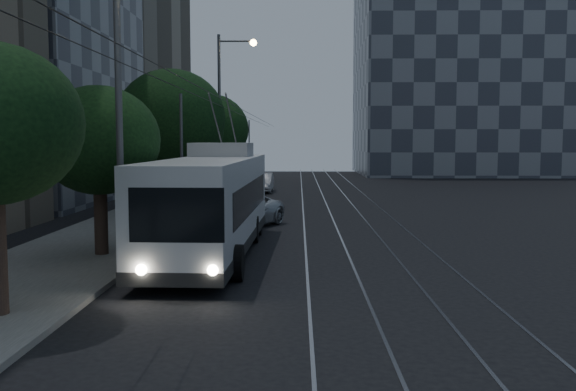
# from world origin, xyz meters

# --- Properties ---
(ground) EXTENTS (120.00, 120.00, 0.00)m
(ground) POSITION_xyz_m (0.00, 0.00, 0.00)
(ground) COLOR black
(ground) RESTS_ON ground
(sidewalk) EXTENTS (5.00, 90.00, 0.15)m
(sidewalk) POSITION_xyz_m (-7.50, 20.00, 0.07)
(sidewalk) COLOR #65625E
(sidewalk) RESTS_ON ground
(tram_rails) EXTENTS (4.52, 90.00, 0.02)m
(tram_rails) POSITION_xyz_m (2.50, 20.00, 0.01)
(tram_rails) COLOR gray
(tram_rails) RESTS_ON ground
(overhead_wires) EXTENTS (2.23, 90.00, 6.00)m
(overhead_wires) POSITION_xyz_m (-4.97, 20.00, 3.47)
(overhead_wires) COLOR black
(overhead_wires) RESTS_ON ground
(building_distant_right) EXTENTS (22.00, 18.00, 24.00)m
(building_distant_right) POSITION_xyz_m (18.00, 55.00, 12.00)
(building_distant_right) COLOR #3A3E49
(building_distant_right) RESTS_ON ground
(trolleybus) EXTENTS (3.02, 12.82, 5.63)m
(trolleybus) POSITION_xyz_m (-2.93, 2.57, 1.76)
(trolleybus) COLOR silver
(trolleybus) RESTS_ON ground
(pickup_silver) EXTENTS (4.42, 5.86, 1.48)m
(pickup_silver) POSITION_xyz_m (-2.70, 9.17, 0.74)
(pickup_silver) COLOR silver
(pickup_silver) RESTS_ON ground
(car_white_a) EXTENTS (3.32, 4.90, 1.55)m
(car_white_a) POSITION_xyz_m (-3.78, 14.63, 0.78)
(car_white_a) COLOR #B7B7BB
(car_white_a) RESTS_ON ground
(car_white_b) EXTENTS (2.40, 4.78, 1.33)m
(car_white_b) POSITION_xyz_m (-3.53, 24.00, 0.67)
(car_white_b) COLOR silver
(car_white_b) RESTS_ON ground
(car_white_c) EXTENTS (1.58, 4.34, 1.42)m
(car_white_c) POSITION_xyz_m (-2.70, 28.76, 0.71)
(car_white_c) COLOR #B6B5BA
(car_white_c) RESTS_ON ground
(car_white_d) EXTENTS (2.29, 4.32, 1.40)m
(car_white_d) POSITION_xyz_m (-3.94, 31.36, 0.70)
(car_white_d) COLOR silver
(car_white_d) RESTS_ON ground
(tree_1) EXTENTS (3.97, 3.97, 5.69)m
(tree_1) POSITION_xyz_m (-6.50, 1.80, 3.88)
(tree_1) COLOR black
(tree_1) RESTS_ON ground
(tree_2) EXTENTS (5.54, 5.54, 7.53)m
(tree_2) POSITION_xyz_m (-6.50, 13.86, 5.02)
(tree_2) COLOR black
(tree_2) RESTS_ON ground
(tree_3) EXTENTS (4.38, 4.38, 6.37)m
(tree_3) POSITION_xyz_m (-6.50, 18.03, 4.38)
(tree_3) COLOR black
(tree_3) RESTS_ON ground
(tree_4) EXTENTS (5.78, 5.78, 7.26)m
(tree_4) POSITION_xyz_m (-6.50, 27.66, 4.65)
(tree_4) COLOR black
(tree_4) RESTS_ON ground
(tree_5) EXTENTS (4.06, 4.06, 6.09)m
(tree_5) POSITION_xyz_m (-7.00, 34.62, 4.24)
(tree_5) COLOR black
(tree_5) RESTS_ON ground
(streetlamp_near) EXTENTS (2.24, 0.44, 9.15)m
(streetlamp_near) POSITION_xyz_m (-4.80, -0.42, 5.56)
(streetlamp_near) COLOR #58585A
(streetlamp_near) RESTS_ON ground
(streetlamp_far) EXTENTS (2.58, 0.44, 10.77)m
(streetlamp_far) POSITION_xyz_m (-4.78, 23.38, 6.44)
(streetlamp_far) COLOR #58585A
(streetlamp_far) RESTS_ON ground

